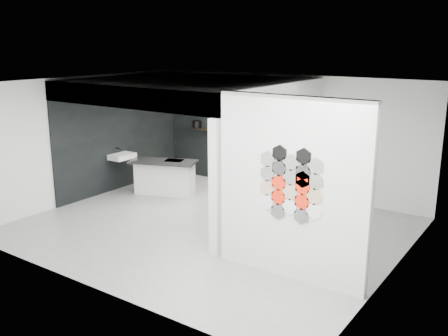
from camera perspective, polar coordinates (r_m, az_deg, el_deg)
floor at (r=9.87m, az=-1.48°, el=-6.78°), size 7.00×6.00×0.01m
partition_panel at (r=7.50m, az=7.70°, el=-2.46°), size 2.45×0.15×2.80m
bay_clad_back at (r=12.62m, az=1.69°, el=3.47°), size 4.40×0.04×2.35m
bay_clad_left at (r=12.50m, az=-11.71°, el=3.07°), size 0.04×4.00×2.35m
bulkhead at (r=10.84m, az=-4.02°, el=9.00°), size 4.40×4.00×0.40m
corner_column at (r=8.27m, az=-1.04°, el=-2.37°), size 0.16×0.16×2.35m
fascia_beam at (r=9.43m, az=-11.40°, el=7.96°), size 4.40×0.16×0.40m
wall_basin at (r=12.27m, az=-11.57°, el=1.32°), size 0.40×0.60×0.12m
display_shelf at (r=12.46m, az=1.82°, el=3.91°), size 3.00×0.15×0.04m
kitchen_island at (r=11.93m, az=-6.79°, el=-0.98°), size 1.69×1.21×1.25m
stockpot at (r=13.21m, az=-3.11°, el=5.01°), size 0.24×0.24×0.19m
kettle at (r=11.83m, az=6.81°, el=3.77°), size 0.23×0.23×0.17m
glass_bowl at (r=11.78m, az=7.35°, el=3.53°), size 0.17×0.17×0.10m
glass_vase at (r=11.77m, az=7.35°, el=3.62°), size 0.10×0.10×0.13m
bottle_dark at (r=12.67m, az=0.20°, el=4.52°), size 0.05×0.05×0.14m
utensil_cup at (r=12.82m, az=-0.72°, el=4.56°), size 0.11×0.11×0.11m
hex_tile_cluster at (r=7.38m, az=7.65°, el=-1.88°), size 1.04×0.02×1.16m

